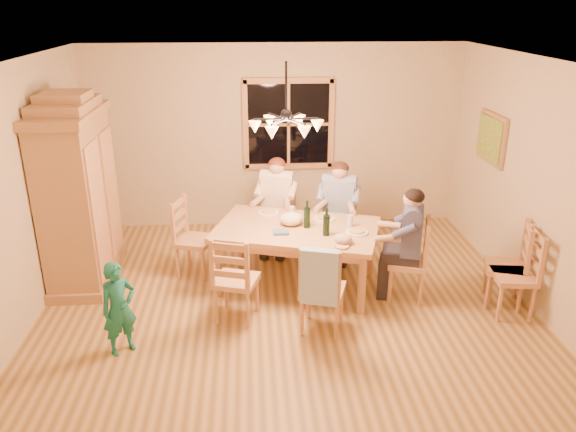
{
  "coord_description": "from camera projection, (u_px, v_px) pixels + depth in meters",
  "views": [
    {
      "loc": [
        -0.38,
        -5.65,
        3.27
      ],
      "look_at": [
        0.03,
        0.1,
        1.03
      ],
      "focal_mm": 35.0,
      "sensor_mm": 36.0,
      "label": 1
    }
  ],
  "objects": [
    {
      "name": "towel",
      "position": [
        320.0,
        277.0,
        5.54
      ],
      "size": [
        0.39,
        0.21,
        0.58
      ],
      "primitive_type": "cube",
      "rotation": [
        0.0,
        0.0,
        -0.3
      ],
      "color": "#94B0C8",
      "rests_on": "chair_near_right"
    },
    {
      "name": "floor",
      "position": [
        286.0,
        302.0,
        6.46
      ],
      "size": [
        5.5,
        5.5,
        0.0
      ],
      "primitive_type": "plane",
      "color": "olive",
      "rests_on": "ground"
    },
    {
      "name": "plate_slate",
      "position": [
        357.0,
        232.0,
        6.42
      ],
      "size": [
        0.26,
        0.26,
        0.02
      ],
      "primitive_type": "cylinder",
      "color": "white",
      "rests_on": "dining_table"
    },
    {
      "name": "wine_glass_b",
      "position": [
        350.0,
        221.0,
        6.59
      ],
      "size": [
        0.06,
        0.06,
        0.14
      ],
      "primitive_type": "cylinder",
      "color": "silver",
      "rests_on": "dining_table"
    },
    {
      "name": "adult_woman",
      "position": [
        277.0,
        194.0,
        7.47
      ],
      "size": [
        0.49,
        0.51,
        0.87
      ],
      "rotation": [
        0.0,
        0.0,
        2.84
      ],
      "color": "beige",
      "rests_on": "floor"
    },
    {
      "name": "chair_end_right",
      "position": [
        406.0,
        274.0,
        6.48
      ],
      "size": [
        0.53,
        0.55,
        0.99
      ],
      "rotation": [
        0.0,
        0.0,
        1.27
      ],
      "color": "#B77C51",
      "rests_on": "floor"
    },
    {
      "name": "armoire",
      "position": [
        79.0,
        198.0,
        6.67
      ],
      "size": [
        0.66,
        1.4,
        2.3
      ],
      "color": "olive",
      "rests_on": "floor"
    },
    {
      "name": "cloth_bundle",
      "position": [
        291.0,
        219.0,
        6.63
      ],
      "size": [
        0.28,
        0.22,
        0.15
      ],
      "primitive_type": "ellipsoid",
      "color": "beige",
      "rests_on": "dining_table"
    },
    {
      "name": "wine_bottle_b",
      "position": [
        326.0,
        222.0,
        6.32
      ],
      "size": [
        0.08,
        0.08,
        0.33
      ],
      "primitive_type": "cylinder",
      "color": "black",
      "rests_on": "dining_table"
    },
    {
      "name": "painting",
      "position": [
        491.0,
        138.0,
        7.18
      ],
      "size": [
        0.06,
        0.78,
        0.64
      ],
      "color": "olive",
      "rests_on": "wall_right"
    },
    {
      "name": "chair_spare_front",
      "position": [
        512.0,
        289.0,
        6.14
      ],
      "size": [
        0.47,
        0.49,
        0.99
      ],
      "rotation": [
        0.0,
        0.0,
        1.45
      ],
      "color": "#B77C51",
      "rests_on": "floor"
    },
    {
      "name": "dining_table",
      "position": [
        297.0,
        235.0,
        6.63
      ],
      "size": [
        2.13,
        1.65,
        0.76
      ],
      "rotation": [
        0.0,
        0.0,
        -0.3
      ],
      "color": "#AA7C4B",
      "rests_on": "floor"
    },
    {
      "name": "chair_end_left",
      "position": [
        195.0,
        252.0,
        7.04
      ],
      "size": [
        0.53,
        0.55,
        0.99
      ],
      "rotation": [
        0.0,
        0.0,
        -1.87
      ],
      "color": "#B77C51",
      "rests_on": "floor"
    },
    {
      "name": "plate_plaid",
      "position": [
        324.0,
        218.0,
        6.83
      ],
      "size": [
        0.26,
        0.26,
        0.02
      ],
      "primitive_type": "cylinder",
      "color": "white",
      "rests_on": "dining_table"
    },
    {
      "name": "chandelier",
      "position": [
        286.0,
        124.0,
        5.71
      ],
      "size": [
        0.77,
        0.68,
        0.71
      ],
      "color": "black",
      "rests_on": "ceiling"
    },
    {
      "name": "wall_right",
      "position": [
        536.0,
        186.0,
        6.15
      ],
      "size": [
        0.02,
        5.0,
        2.7
      ],
      "primitive_type": "cube",
      "color": "#BDB286",
      "rests_on": "floor"
    },
    {
      "name": "chair_near_left",
      "position": [
        237.0,
        293.0,
        6.06
      ],
      "size": [
        0.55,
        0.53,
        0.99
      ],
      "rotation": [
        0.0,
        0.0,
        -0.3
      ],
      "color": "#B77C51",
      "rests_on": "floor"
    },
    {
      "name": "chair_near_right",
      "position": [
        322.0,
        303.0,
        5.86
      ],
      "size": [
        0.55,
        0.53,
        0.99
      ],
      "rotation": [
        0.0,
        0.0,
        -0.3
      ],
      "color": "#B77C51",
      "rests_on": "floor"
    },
    {
      "name": "chair_far_right",
      "position": [
        338.0,
        237.0,
        7.49
      ],
      "size": [
        0.55,
        0.53,
        0.99
      ],
      "rotation": [
        0.0,
        0.0,
        2.84
      ],
      "color": "#B77C51",
      "rests_on": "floor"
    },
    {
      "name": "ceiling",
      "position": [
        286.0,
        61.0,
        5.48
      ],
      "size": [
        5.5,
        5.0,
        0.02
      ],
      "primitive_type": "cube",
      "color": "white",
      "rests_on": "wall_back"
    },
    {
      "name": "plate_woman",
      "position": [
        268.0,
        213.0,
        7.02
      ],
      "size": [
        0.26,
        0.26,
        0.02
      ],
      "primitive_type": "cylinder",
      "color": "white",
      "rests_on": "dining_table"
    },
    {
      "name": "napkin",
      "position": [
        281.0,
        232.0,
        6.41
      ],
      "size": [
        0.21,
        0.19,
        0.03
      ],
      "primitive_type": "cube",
      "rotation": [
        0.0,
        0.0,
        -0.3
      ],
      "color": "#496886",
      "rests_on": "dining_table"
    },
    {
      "name": "adult_slate_man",
      "position": [
        410.0,
        231.0,
        6.29
      ],
      "size": [
        0.51,
        0.49,
        0.87
      ],
      "rotation": [
        0.0,
        0.0,
        1.27
      ],
      "color": "#454B6E",
      "rests_on": "floor"
    },
    {
      "name": "cap",
      "position": [
        343.0,
        239.0,
        6.14
      ],
      "size": [
        0.2,
        0.2,
        0.11
      ],
      "primitive_type": "ellipsoid",
      "color": "tan",
      "rests_on": "dining_table"
    },
    {
      "name": "wall_back",
      "position": [
        275.0,
        137.0,
        8.3
      ],
      "size": [
        5.5,
        0.02,
        2.7
      ],
      "primitive_type": "cube",
      "color": "#BDB286",
      "rests_on": "floor"
    },
    {
      "name": "wine_bottle_a",
      "position": [
        307.0,
        214.0,
        6.53
      ],
      "size": [
        0.08,
        0.08,
        0.33
      ],
      "primitive_type": "cylinder",
      "color": "black",
      "rests_on": "dining_table"
    },
    {
      "name": "chair_far_left",
      "position": [
        277.0,
        231.0,
        7.66
      ],
      "size": [
        0.55,
        0.53,
        0.99
      ],
      "rotation": [
        0.0,
        0.0,
        2.84
      ],
      "color": "#B77C51",
      "rests_on": "floor"
    },
    {
      "name": "child",
      "position": [
        119.0,
        308.0,
        5.41
      ],
      "size": [
        0.42,
        0.39,
        0.96
      ],
      "primitive_type": "imported",
      "rotation": [
        0.0,
        0.0,
        0.61
      ],
      "color": "#197163",
      "rests_on": "floor"
    },
    {
      "name": "wall_left",
      "position": [
        21.0,
        198.0,
        5.79
      ],
      "size": [
        0.02,
        5.0,
        2.7
      ],
      "primitive_type": "cube",
      "color": "#BDB286",
      "rests_on": "floor"
    },
    {
      "name": "chair_spare_back",
      "position": [
        503.0,
        279.0,
        6.35
      ],
      "size": [
        0.54,
        0.55,
        0.99
      ],
      "rotation": [
        0.0,
        0.0,
        1.25
      ],
      "color": "#B77C51",
      "rests_on": "floor"
    },
    {
      "name": "window",
      "position": [
        288.0,
        124.0,
        8.21
      ],
      "size": [
        1.3,
        0.06,
        1.3
      ],
      "color": "black",
      "rests_on": "wall_back"
    },
    {
      "name": "wine_glass_a",
      "position": [
        292.0,
        212.0,
        6.87
      ],
      "size": [
        0.06,
        0.06,
        0.14
      ],
      "primitive_type": "cylinder",
      "color": "silver",
      "rests_on": "dining_table"
    },
    {
      "name": "adult_plaid_man",
      "position": [
        339.0,
        199.0,
        7.29
      ],
      "size": [
        0.49,
        0.51,
        0.87
      ],
      "rotation": [
        0.0,
        0.0,
        2.84
      ],
      "color": "#2D4F7B",
      "rests_on": "floor"
    }
  ]
}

